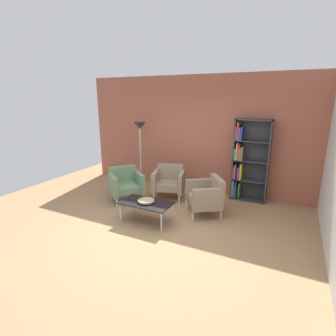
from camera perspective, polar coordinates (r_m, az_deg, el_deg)
ground_plane at (r=4.97m, az=-3.30°, el=-13.09°), size 8.32×8.32×0.00m
brick_back_panel at (r=6.69m, az=6.99°, el=7.32°), size 6.40×0.12×2.90m
bookshelf_tall at (r=6.28m, az=16.94°, el=1.36°), size 0.80×0.30×1.90m
coffee_table_low at (r=5.08m, az=-4.81°, el=-7.86°), size 1.00×0.56×0.40m
decorative_bowl at (r=5.06m, az=-4.83°, el=-7.16°), size 0.32×0.32×0.05m
armchair_corner_red at (r=6.26m, az=0.21°, el=-2.86°), size 0.87×0.82×0.78m
armchair_near_window at (r=6.16m, az=-9.31°, el=-3.35°), size 0.94×0.95×0.78m
armchair_spare_guest at (r=5.44m, az=8.45°, el=-5.86°), size 0.93×0.94×0.78m
floor_lamp_torchiere at (r=6.92m, az=-6.18°, el=7.59°), size 0.32×0.32×1.74m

